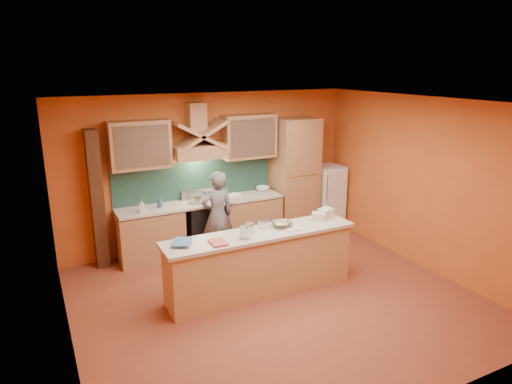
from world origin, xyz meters
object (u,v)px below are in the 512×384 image
stove (203,226)px  person (217,216)px  kitchen_scale (264,225)px  mixing_bowl (282,224)px  fridge (326,197)px

stove → person: (0.10, -0.47, 0.33)m
person → kitchen_scale: person is taller
person → mixing_bowl: bearing=107.1°
fridge → kitchen_scale: size_ratio=10.15×
stove → kitchen_scale: size_ratio=7.03×
person → kitchen_scale: 1.35m
stove → mixing_bowl: 1.99m
kitchen_scale → mixing_bowl: size_ratio=0.42×
fridge → person: size_ratio=0.83×
stove → fridge: size_ratio=0.69×
stove → person: person is taller
stove → person: size_ratio=0.58×
fridge → person: bearing=-169.7°
kitchen_scale → mixing_bowl: 0.28m
fridge → mixing_bowl: fridge is taller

